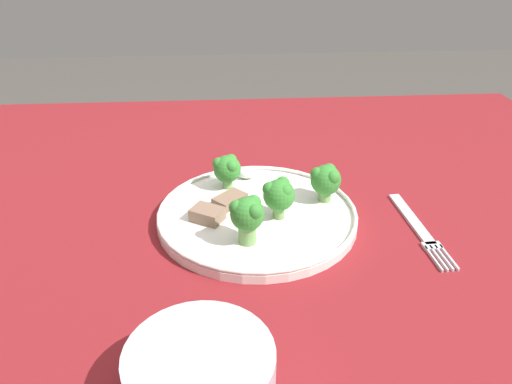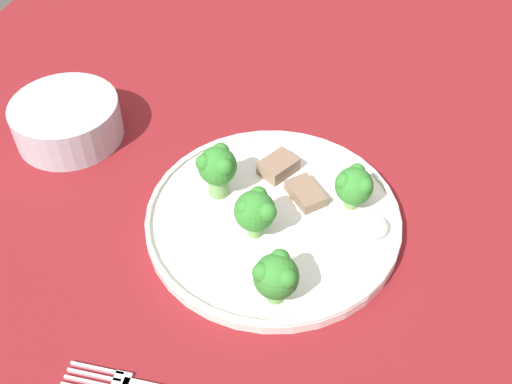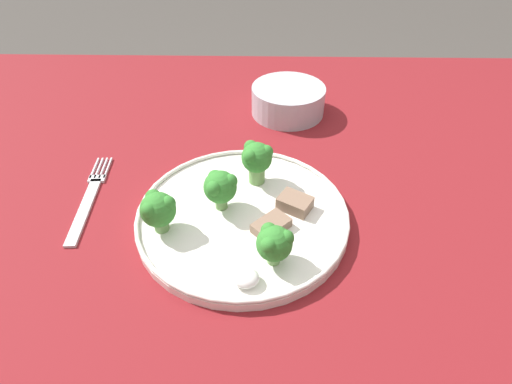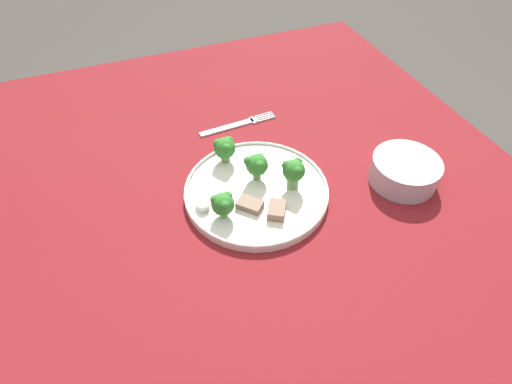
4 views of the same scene
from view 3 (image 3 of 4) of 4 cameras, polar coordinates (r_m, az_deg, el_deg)
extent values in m
cube|color=maroon|center=(0.55, -0.90, -4.26)|extent=(1.25, 1.06, 0.03)
cylinder|color=brown|center=(1.29, -25.94, -0.46)|extent=(0.06, 0.06, 0.73)
cylinder|color=brown|center=(1.27, 26.37, -1.15)|extent=(0.06, 0.06, 0.73)
cylinder|color=white|center=(0.52, -1.91, -3.59)|extent=(0.27, 0.27, 0.01)
torus|color=white|center=(0.52, -1.93, -2.88)|extent=(0.27, 0.27, 0.01)
cube|color=silver|center=(0.59, -23.27, -2.29)|extent=(0.02, 0.13, 0.00)
cube|color=silver|center=(0.63, -21.76, 1.74)|extent=(0.02, 0.02, 0.00)
cube|color=silver|center=(0.65, -20.39, 3.19)|extent=(0.01, 0.05, 0.00)
cube|color=silver|center=(0.65, -20.95, 3.17)|extent=(0.01, 0.05, 0.00)
cube|color=silver|center=(0.65, -21.51, 3.14)|extent=(0.01, 0.05, 0.00)
cube|color=silver|center=(0.65, -22.07, 3.11)|extent=(0.01, 0.05, 0.00)
cylinder|color=#B7BCC6|center=(0.74, 4.59, 12.94)|extent=(0.13, 0.13, 0.05)
cylinder|color=white|center=(0.74, 4.58, 12.71)|extent=(0.11, 0.11, 0.04)
cylinder|color=#709E56|center=(0.51, -13.39, -4.42)|extent=(0.02, 0.02, 0.02)
sphere|color=#337F2D|center=(0.49, -13.82, -2.45)|extent=(0.04, 0.04, 0.04)
sphere|color=#337F2D|center=(0.48, -12.50, -1.65)|extent=(0.02, 0.02, 0.02)
sphere|color=#337F2D|center=(0.49, -14.47, -0.72)|extent=(0.02, 0.02, 0.02)
sphere|color=#337F2D|center=(0.48, -15.01, -2.52)|extent=(0.02, 0.02, 0.02)
cylinder|color=#709E56|center=(0.52, -5.01, -1.61)|extent=(0.02, 0.02, 0.02)
sphere|color=#337F2D|center=(0.50, -5.18, 0.46)|extent=(0.04, 0.04, 0.04)
sphere|color=#337F2D|center=(0.50, -3.77, 1.28)|extent=(0.02, 0.02, 0.02)
sphere|color=#337F2D|center=(0.51, -5.86, 2.11)|extent=(0.02, 0.02, 0.02)
sphere|color=#337F2D|center=(0.49, -6.09, 0.47)|extent=(0.02, 0.02, 0.02)
cylinder|color=#709E56|center=(0.46, 2.54, -9.21)|extent=(0.01, 0.01, 0.02)
sphere|color=#337F2D|center=(0.44, 2.63, -7.35)|extent=(0.04, 0.04, 0.04)
sphere|color=#337F2D|center=(0.44, 4.29, -6.56)|extent=(0.02, 0.02, 0.02)
sphere|color=#337F2D|center=(0.44, 1.84, -5.52)|extent=(0.02, 0.02, 0.02)
sphere|color=#337F2D|center=(0.43, 1.87, -7.59)|extent=(0.02, 0.02, 0.02)
cylinder|color=#709E56|center=(0.56, 0.11, 2.63)|extent=(0.02, 0.02, 0.03)
sphere|color=#337F2D|center=(0.54, 0.11, 4.95)|extent=(0.04, 0.04, 0.04)
sphere|color=#337F2D|center=(0.54, 1.48, 5.75)|extent=(0.02, 0.02, 0.02)
sphere|color=#337F2D|center=(0.55, -0.54, 6.44)|extent=(0.02, 0.02, 0.02)
sphere|color=#337F2D|center=(0.53, -0.59, 5.08)|extent=(0.02, 0.02, 0.02)
cube|color=#846651|center=(0.49, 2.19, -4.81)|extent=(0.05, 0.05, 0.01)
cube|color=#846651|center=(0.52, 5.60, -1.89)|extent=(0.05, 0.05, 0.02)
ellipsoid|color=white|center=(0.44, -0.97, -12.19)|extent=(0.03, 0.03, 0.02)
camera|label=1|loc=(0.95, 2.92, 41.12)|focal=35.00mm
camera|label=2|loc=(0.53, -73.33, 31.11)|focal=42.00mm
camera|label=4|loc=(0.53, 89.15, 28.34)|focal=28.00mm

